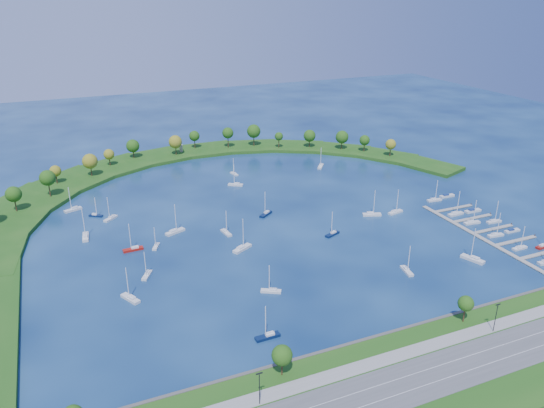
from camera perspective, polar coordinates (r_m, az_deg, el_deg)
name	(u,v)px	position (r m, az deg, el deg)	size (l,w,h in m)	color
ground	(267,217)	(254.47, -0.59, -1.40)	(700.00, 700.00, 0.00)	#081D47
south_shoreline	(433,374)	(163.76, 17.03, -17.16)	(420.00, 43.10, 11.60)	#1C4E14
breakwater	(151,195)	(285.91, -13.02, 0.97)	(286.74, 247.64, 2.00)	#1C4E14
breakwater_trees	(189,151)	(323.93, -8.97, 5.67)	(239.12, 92.69, 15.13)	#382314
harbor_tower	(181,148)	(354.91, -9.82, 6.00)	(2.60, 2.60, 4.75)	gray
dock_system	(496,236)	(254.35, 23.14, -3.25)	(24.28, 82.00, 1.60)	gray
moored_boat_0	(86,236)	(247.09, -19.55, -3.30)	(3.48, 9.32, 13.39)	silver
moored_boat_1	(321,166)	(326.60, 5.30, 4.15)	(7.23, 8.35, 12.75)	silver
moored_boat_2	(395,211)	(265.19, 13.23, -0.79)	(8.60, 3.97, 12.20)	silver
moored_boat_3	(268,336)	(171.24, -0.46, -14.07)	(8.20, 2.50, 11.97)	#09193D
moored_boat_4	(175,231)	(241.54, -10.48, -2.90)	(9.68, 6.01, 13.80)	silver
moored_boat_5	(271,290)	(193.64, -0.09, -9.32)	(7.55, 5.51, 11.00)	silver
moored_boat_6	(130,298)	(195.83, -15.09, -9.78)	(6.06, 8.86, 12.77)	silver
moored_boat_7	(133,248)	(229.87, -14.81, -4.68)	(8.58, 2.82, 12.44)	maroon
moored_boat_8	(407,270)	(212.93, 14.39, -6.93)	(3.63, 8.15, 11.59)	silver
moored_boat_9	(372,214)	(260.05, 10.75, -1.05)	(9.24, 5.47, 13.13)	silver
moored_boat_10	(226,232)	(237.83, -5.00, -3.03)	(3.19, 8.01, 11.45)	silver
moored_boat_11	(111,218)	(262.84, -17.08, -1.43)	(7.36, 6.91, 11.61)	silver
moored_boat_12	(234,173)	(312.81, -4.12, 3.35)	(3.26, 7.02, 9.96)	silver
moored_boat_13	(73,209)	(279.18, -20.75, -0.50)	(8.92, 5.36, 12.68)	silver
moored_boat_14	(332,233)	(237.11, 6.56, -3.18)	(8.07, 4.98, 11.50)	#09193D
moored_boat_15	(156,245)	(230.32, -12.45, -4.41)	(4.49, 6.70, 9.63)	silver
moored_boat_16	(147,274)	(209.08, -13.39, -7.41)	(5.39, 7.38, 10.77)	silver
moored_boat_17	(266,213)	(256.07, -0.67, -1.02)	(8.19, 6.95, 12.43)	#09193D
moored_boat_18	(242,248)	(223.14, -3.26, -4.76)	(9.66, 6.97, 14.05)	silver
moored_boat_19	(236,184)	(294.98, -3.96, 2.17)	(8.28, 6.50, 12.28)	silver
moored_boat_20	(473,258)	(229.41, 20.94, -5.53)	(5.87, 9.94, 14.12)	silver
moored_boat_21	(96,215)	(268.50, -18.56, -1.12)	(6.64, 5.32, 9.90)	#09193D
docked_boat_2	(520,247)	(246.84, 25.26, -4.26)	(7.25, 2.18, 10.59)	silver
docked_boat_3	(543,246)	(252.84, 27.32, -4.02)	(7.92, 3.00, 11.37)	maroon
docked_boat_4	(496,234)	(254.82, 23.06, -3.06)	(7.82, 2.81, 11.26)	silver
docked_boat_5	(512,231)	(262.60, 24.56, -2.64)	(7.74, 2.20, 1.58)	silver
docked_boat_6	(472,222)	(264.01, 20.84, -1.83)	(8.25, 3.08, 11.85)	silver
docked_boat_7	(494,221)	(269.18, 22.91, -1.69)	(7.63, 2.69, 11.00)	silver
docked_boat_8	(456,213)	(271.22, 19.27, -0.96)	(8.57, 2.81, 12.43)	silver
docked_boat_9	(473,211)	(278.01, 20.91, -0.68)	(8.76, 2.57, 1.78)	silver
docked_boat_10	(434,199)	(285.62, 17.17, 0.48)	(7.94, 2.95, 11.41)	silver
docked_boat_11	(447,196)	(293.34, 18.42, 0.85)	(8.49, 2.40, 1.73)	silver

